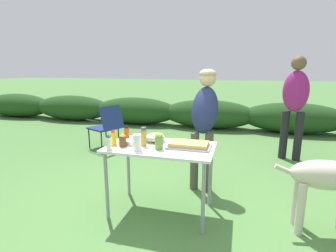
{
  "coord_description": "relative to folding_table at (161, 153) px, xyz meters",
  "views": [
    {
      "loc": [
        0.76,
        -2.46,
        1.53
      ],
      "look_at": [
        0.0,
        0.28,
        0.89
      ],
      "focal_mm": 28.0,
      "sensor_mm": 36.0,
      "label": 1
    }
  ],
  "objects": [
    {
      "name": "ground_plane",
      "position": [
        0.0,
        0.0,
        -0.66
      ],
      "size": [
        60.0,
        60.0,
        0.0
      ],
      "primitive_type": "plane",
      "color": "#4C7A3D"
    },
    {
      "name": "shrub_hedge",
      "position": [
        0.0,
        4.17,
        -0.3
      ],
      "size": [
        14.4,
        0.9,
        0.72
      ],
      "color": "#1E4219",
      "rests_on": "ground"
    },
    {
      "name": "folding_table",
      "position": [
        0.0,
        0.0,
        0.0
      ],
      "size": [
        1.1,
        0.64,
        0.74
      ],
      "color": "silver",
      "rests_on": "ground"
    },
    {
      "name": "food_tray",
      "position": [
        0.29,
        0.03,
        0.1
      ],
      "size": [
        0.44,
        0.26,
        0.06
      ],
      "color": "#9E9EA3",
      "rests_on": "folding_table"
    },
    {
      "name": "plate_stack",
      "position": [
        -0.28,
        0.0,
        0.1
      ],
      "size": [
        0.2,
        0.2,
        0.05
      ],
      "primitive_type": "cylinder",
      "color": "white",
      "rests_on": "folding_table"
    },
    {
      "name": "mixing_bowl",
      "position": [
        -0.11,
        0.14,
        0.12
      ],
      "size": [
        0.22,
        0.22,
        0.09
      ],
      "primitive_type": "ellipsoid",
      "color": "#ADBC99",
      "rests_on": "folding_table"
    },
    {
      "name": "paper_cup_stack",
      "position": [
        -0.17,
        -0.2,
        0.16
      ],
      "size": [
        0.08,
        0.08,
        0.16
      ],
      "primitive_type": "cylinder",
      "color": "white",
      "rests_on": "folding_table"
    },
    {
      "name": "spice_jar",
      "position": [
        -0.16,
        -0.04,
        0.17
      ],
      "size": [
        0.06,
        0.06,
        0.2
      ],
      "color": "#B2893D",
      "rests_on": "folding_table"
    },
    {
      "name": "beer_bottle",
      "position": [
        -0.37,
        -0.12,
        0.15
      ],
      "size": [
        0.07,
        0.07,
        0.14
      ],
      "color": "brown",
      "rests_on": "folding_table"
    },
    {
      "name": "mustard_bottle",
      "position": [
        -0.48,
        -0.09,
        0.16
      ],
      "size": [
        0.06,
        0.06,
        0.17
      ],
      "color": "yellow",
      "rests_on": "folding_table"
    },
    {
      "name": "mayo_bottle",
      "position": [
        -0.45,
        -0.25,
        0.15
      ],
      "size": [
        0.06,
        0.06,
        0.16
      ],
      "color": "silver",
      "rests_on": "folding_table"
    },
    {
      "name": "relish_jar",
      "position": [
        0.02,
        -0.11,
        0.15
      ],
      "size": [
        0.08,
        0.08,
        0.16
      ],
      "color": "olive",
      "rests_on": "folding_table"
    },
    {
      "name": "hot_sauce_bottle",
      "position": [
        -0.4,
        0.07,
        0.17
      ],
      "size": [
        0.06,
        0.06,
        0.19
      ],
      "color": "#CC4214",
      "rests_on": "folding_table"
    },
    {
      "name": "standing_person_in_gray_fleece",
      "position": [
        0.35,
        0.74,
        0.29
      ],
      "size": [
        0.36,
        0.47,
        1.51
      ],
      "rotation": [
        0.0,
        0.0,
        -0.08
      ],
      "color": "#4C473D",
      "rests_on": "ground"
    },
    {
      "name": "standing_person_in_dark_puffer",
      "position": [
        1.62,
        2.17,
        0.36
      ],
      "size": [
        0.47,
        0.39,
        1.71
      ],
      "rotation": [
        0.0,
        0.0,
        -0.3
      ],
      "color": "black",
      "rests_on": "ground"
    },
    {
      "name": "dog",
      "position": [
        1.62,
        0.06,
        -0.13
      ],
      "size": [
        0.97,
        0.29,
        0.78
      ],
      "rotation": [
        0.0,
        0.0,
        -1.55
      ],
      "color": "beige",
      "rests_on": "ground"
    },
    {
      "name": "camp_chair_green_behind_table",
      "position": [
        -1.66,
        1.91,
        -0.2
      ],
      "size": [
        0.73,
        0.67,
        0.83
      ],
      "rotation": [
        0.0,
        0.0,
        1.14
      ],
      "color": "navy",
      "rests_on": "ground"
    }
  ]
}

